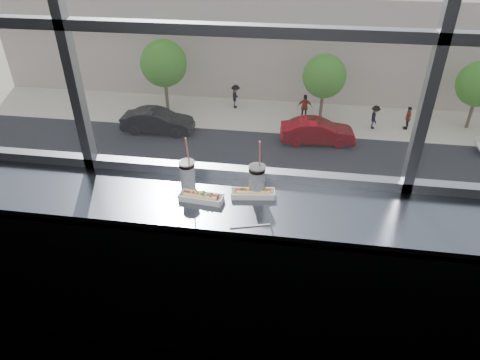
# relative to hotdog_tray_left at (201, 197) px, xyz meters

# --- Properties ---
(wall_back_lower) EXTENTS (6.00, 0.00, 6.00)m
(wall_back_lower) POSITION_rel_hotdog_tray_left_xyz_m (0.19, 0.29, -0.58)
(wall_back_lower) COLOR black
(wall_back_lower) RESTS_ON ground
(counter) EXTENTS (6.00, 0.55, 0.06)m
(counter) POSITION_rel_hotdog_tray_left_xyz_m (0.19, 0.02, -0.06)
(counter) COLOR slate
(counter) RESTS_ON ground
(counter_fascia) EXTENTS (6.00, 0.04, 1.04)m
(counter_fascia) POSITION_rel_hotdog_tray_left_xyz_m (0.19, -0.24, -0.58)
(counter_fascia) COLOR slate
(counter_fascia) RESTS_ON ground
(hotdog_tray_left) EXTENTS (0.26, 0.11, 0.06)m
(hotdog_tray_left) POSITION_rel_hotdog_tray_left_xyz_m (0.00, 0.00, 0.00)
(hotdog_tray_left) COLOR white
(hotdog_tray_left) RESTS_ON counter
(hotdog_tray_right) EXTENTS (0.27, 0.12, 0.06)m
(hotdog_tray_right) POSITION_rel_hotdog_tray_left_xyz_m (0.29, 0.09, 0.00)
(hotdog_tray_right) COLOR white
(hotdog_tray_right) RESTS_ON counter
(soda_cup_left) EXTENTS (0.10, 0.10, 0.36)m
(soda_cup_left) POSITION_rel_hotdog_tray_left_xyz_m (-0.10, 0.11, 0.08)
(soda_cup_left) COLOR white
(soda_cup_left) RESTS_ON counter
(soda_cup_right) EXTENTS (0.10, 0.10, 0.37)m
(soda_cup_right) POSITION_rel_hotdog_tray_left_xyz_m (0.31, 0.11, 0.08)
(soda_cup_right) COLOR white
(soda_cup_right) RESTS_ON counter
(loose_straw) EXTENTS (0.21, 0.07, 0.01)m
(loose_straw) POSITION_rel_hotdog_tray_left_xyz_m (0.31, -0.20, -0.02)
(loose_straw) COLOR white
(loose_straw) RESTS_ON counter
(wrapper) EXTENTS (0.11, 0.08, 0.03)m
(wrapper) POSITION_rel_hotdog_tray_left_xyz_m (-0.12, 0.03, -0.01)
(wrapper) COLOR silver
(wrapper) RESTS_ON counter
(plaza_ground) EXTENTS (120.00, 120.00, 0.00)m
(plaza_ground) POSITION_rel_hotdog_tray_left_xyz_m (0.19, 43.79, -12.13)
(plaza_ground) COLOR beige
(plaza_ground) RESTS_ON ground
(street_asphalt) EXTENTS (80.00, 10.00, 0.06)m
(street_asphalt) POSITION_rel_hotdog_tray_left_xyz_m (0.19, 20.29, -12.10)
(street_asphalt) COLOR black
(street_asphalt) RESTS_ON plaza_ground
(far_sidewalk) EXTENTS (80.00, 6.00, 0.04)m
(far_sidewalk) POSITION_rel_hotdog_tray_left_xyz_m (0.19, 28.29, -12.11)
(far_sidewalk) COLOR beige
(far_sidewalk) RESTS_ON plaza_ground
(far_building) EXTENTS (50.00, 14.00, 8.00)m
(far_building) POSITION_rel_hotdog_tray_left_xyz_m (0.19, 38.29, -8.13)
(far_building) COLOR #A89787
(far_building) RESTS_ON plaza_ground
(car_near_a) EXTENTS (3.33, 7.15, 2.33)m
(car_near_a) POSITION_rel_hotdog_tray_left_xyz_m (-11.94, 16.29, -10.90)
(car_near_a) COLOR #989DBF
(car_near_a) RESTS_ON street_asphalt
(car_near_b) EXTENTS (2.37, 5.70, 1.90)m
(car_near_b) POSITION_rel_hotdog_tray_left_xyz_m (-8.69, 16.29, -11.12)
(car_near_b) COLOR black
(car_near_b) RESTS_ON street_asphalt
(car_far_b) EXTENTS (3.28, 6.72, 2.17)m
(car_far_b) POSITION_rel_hotdog_tray_left_xyz_m (1.85, 24.29, -10.98)
(car_far_b) COLOR #8B0006
(car_far_b) RESTS_ON street_asphalt
(car_near_d) EXTENTS (2.50, 5.72, 1.89)m
(car_near_d) POSITION_rel_hotdog_tray_left_xyz_m (7.11, 16.29, -11.12)
(car_near_d) COLOR #B3AB99
(car_near_d) RESTS_ON street_asphalt
(car_far_a) EXTENTS (2.82, 6.63, 2.20)m
(car_far_a) POSITION_rel_hotdog_tray_left_xyz_m (-9.23, 24.29, -10.97)
(car_far_a) COLOR black
(car_far_a) RESTS_ON street_asphalt
(car_near_c) EXTENTS (3.00, 6.30, 2.04)m
(car_near_c) POSITION_rel_hotdog_tray_left_xyz_m (1.61, 16.29, -11.05)
(car_near_c) COLOR brown
(car_near_c) RESTS_ON street_asphalt
(pedestrian_b) EXTENTS (1.03, 0.77, 2.31)m
(pedestrian_b) POSITION_rel_hotdog_tray_left_xyz_m (0.91, 28.05, -10.93)
(pedestrian_b) COLOR #66605B
(pedestrian_b) RESTS_ON far_sidewalk
(pedestrian_c) EXTENTS (0.69, 0.92, 2.07)m
(pedestrian_c) POSITION_rel_hotdog_tray_left_xyz_m (5.89, 27.18, -11.05)
(pedestrian_c) COLOR #66605B
(pedestrian_c) RESTS_ON far_sidewalk
(pedestrian_d) EXTENTS (0.68, 0.90, 2.03)m
(pedestrian_d) POSITION_rel_hotdog_tray_left_xyz_m (8.22, 27.43, -11.07)
(pedestrian_d) COLOR #66605B
(pedestrian_d) RESTS_ON far_sidewalk
(pedestrian_a) EXTENTS (0.74, 0.99, 2.23)m
(pedestrian_a) POSITION_rel_hotdog_tray_left_xyz_m (-4.51, 29.45, -10.97)
(pedestrian_a) COLOR #66605B
(pedestrian_a) RESTS_ON far_sidewalk
(tree_left) EXTENTS (3.49, 3.49, 5.45)m
(tree_left) POSITION_rel_hotdog_tray_left_xyz_m (-9.75, 28.29, -8.43)
(tree_left) COLOR #47382B
(tree_left) RESTS_ON far_sidewalk
(tree_center) EXTENTS (3.13, 3.13, 4.90)m
(tree_center) POSITION_rel_hotdog_tray_left_xyz_m (2.12, 28.29, -8.80)
(tree_center) COLOR #47382B
(tree_center) RESTS_ON far_sidewalk
(tree_right) EXTENTS (3.12, 3.12, 4.88)m
(tree_right) POSITION_rel_hotdog_tray_left_xyz_m (12.61, 28.29, -8.82)
(tree_right) COLOR #47382B
(tree_right) RESTS_ON far_sidewalk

